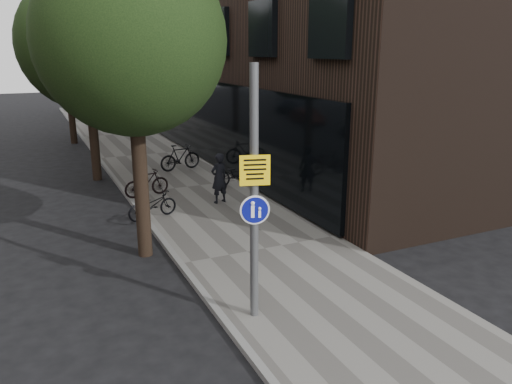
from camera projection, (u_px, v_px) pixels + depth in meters
ground at (327, 314)px, 9.98m from camera, size 120.00×120.00×0.00m
sidewalk at (187, 188)px, 18.77m from camera, size 4.50×60.00×0.12m
curb_edge at (127, 195)px, 17.86m from camera, size 0.15×60.00×0.13m
street_tree_near at (134, 49)px, 11.58m from camera, size 4.40×4.40×7.50m
street_tree_mid at (87, 49)px, 18.99m from camera, size 5.00×5.00×7.80m
street_tree_far at (66, 49)px, 26.83m from camera, size 5.00×5.00×7.80m
signpost at (254, 196)px, 9.06m from camera, size 0.54×0.19×4.76m
pedestrian at (219, 178)px, 16.59m from camera, size 0.70×0.55×1.69m
parked_bike_facade_near at (237, 174)px, 18.72m from camera, size 1.86×1.02×0.93m
parked_bike_facade_far at (180, 157)px, 21.21m from camera, size 1.90×0.83×1.10m
parked_bike_curb_near at (152, 205)px, 15.15m from camera, size 1.70×0.97×0.85m
parked_bike_curb_far at (147, 183)px, 17.41m from camera, size 1.66×0.70×0.97m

